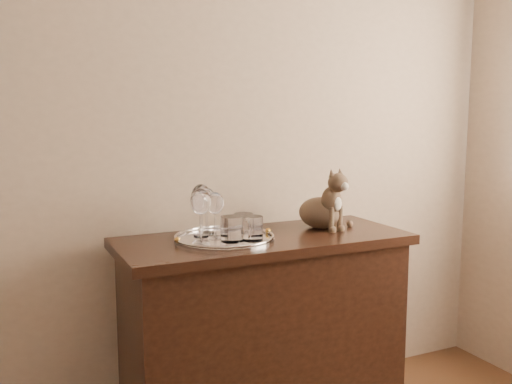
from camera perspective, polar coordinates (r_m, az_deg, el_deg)
wall_back at (r=2.40m, az=-15.67°, el=7.58°), size 4.00×0.10×2.70m
sideboard at (r=2.47m, az=0.76°, el=-14.11°), size 1.20×0.50×0.85m
tray at (r=2.29m, az=-3.18°, el=-4.68°), size 0.40×0.40×0.01m
wine_glass_a at (r=2.31m, az=-5.49°, el=-1.80°), size 0.08×0.08×0.21m
wine_glass_b at (r=2.35m, az=-4.97°, el=-1.86°), size 0.07×0.07×0.19m
wine_glass_c at (r=2.18m, az=-5.55°, el=-2.39°), size 0.08×0.08×0.21m
wine_glass_d at (r=2.27m, az=-4.10°, el=-2.33°), size 0.07×0.07×0.18m
tumbler_a at (r=2.23m, az=-0.39°, el=-3.65°), size 0.09×0.09×0.10m
tumbler_b at (r=2.21m, az=-2.44°, el=-3.71°), size 0.09×0.09×0.10m
tumbler_c at (r=2.32m, az=-1.25°, el=-3.26°), size 0.08×0.08×0.09m
cat at (r=2.50m, az=6.49°, el=-0.55°), size 0.31×0.30×0.27m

